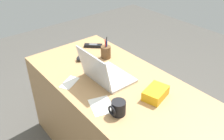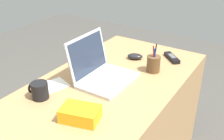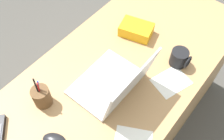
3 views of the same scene
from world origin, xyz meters
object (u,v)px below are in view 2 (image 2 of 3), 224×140
at_px(pen_holder, 153,64).
at_px(snack_bag, 80,114).
at_px(laptop, 102,72).
at_px(coffee_mug_white, 39,90).
at_px(cordless_phone, 172,58).
at_px(computer_mouse, 135,56).

xyz_separation_m(pen_holder, snack_bag, (-0.60, 0.07, -0.02)).
bearing_deg(laptop, coffee_mug_white, 154.00).
bearing_deg(pen_holder, laptop, 141.37).
relative_size(laptop, cordless_phone, 2.26).
height_order(laptop, computer_mouse, laptop).
distance_m(coffee_mug_white, snack_bag, 0.28).
distance_m(laptop, snack_bag, 0.37).
distance_m(computer_mouse, snack_bag, 0.70).
bearing_deg(computer_mouse, laptop, 152.26).
distance_m(computer_mouse, pen_holder, 0.20).
bearing_deg(coffee_mug_white, snack_bag, -96.25).
height_order(coffee_mug_white, snack_bag, coffee_mug_white).
xyz_separation_m(computer_mouse, snack_bag, (-0.69, -0.10, 0.01)).
bearing_deg(pen_holder, snack_bag, 172.94).
height_order(computer_mouse, pen_holder, pen_holder).
height_order(computer_mouse, coffee_mug_white, coffee_mug_white).
bearing_deg(coffee_mug_white, laptop, -26.00).
relative_size(laptop, snack_bag, 1.93).
relative_size(coffee_mug_white, pen_holder, 0.54).
xyz_separation_m(coffee_mug_white, cordless_phone, (0.79, -0.39, -0.03)).
relative_size(laptop, pen_holder, 1.82).
distance_m(laptop, cordless_phone, 0.52).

